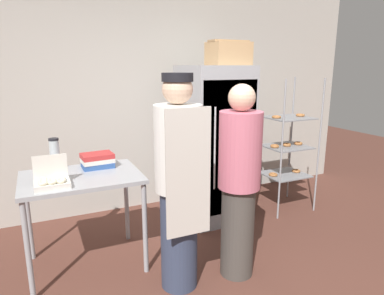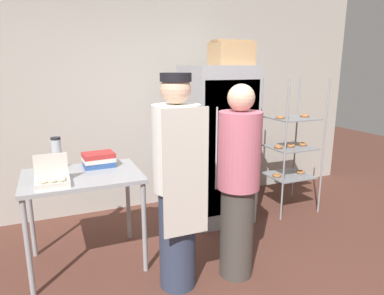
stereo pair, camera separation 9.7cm
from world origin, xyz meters
name	(u,v)px [view 1 (the left image)]	position (x,y,z in m)	size (l,w,h in m)	color
back_wall	(141,90)	(0.00, 2.33, 1.53)	(6.40, 0.12, 3.05)	#B7B2A8
refrigerator	(214,144)	(0.65, 1.57, 0.92)	(0.71, 0.79, 1.83)	#9EA0A5
baking_rack	(287,146)	(1.62, 1.42, 0.83)	(0.60, 0.54, 1.68)	#93969B
prep_counter	(82,186)	(-0.93, 1.10, 0.78)	(1.02, 0.75, 0.88)	#9EA0A5
donut_box	(52,182)	(-1.18, 0.87, 0.93)	(0.27, 0.20, 0.24)	silver
blender_pitcher	(55,156)	(-1.12, 1.38, 1.01)	(0.11, 0.11, 0.30)	#99999E
binder_stack	(97,160)	(-0.75, 1.29, 0.95)	(0.30, 0.24, 0.13)	#2D5193
cardboard_storage_box	(228,53)	(0.79, 1.51, 1.96)	(0.45, 0.34, 0.27)	tan
person_baker	(179,182)	(-0.26, 0.46, 0.92)	(0.38, 0.39, 1.78)	#333D56
person_customer	(239,182)	(0.27, 0.41, 0.86)	(0.36, 0.36, 1.69)	#47423D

